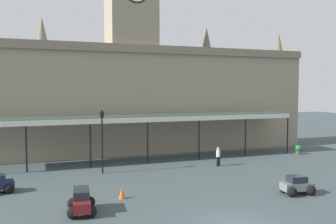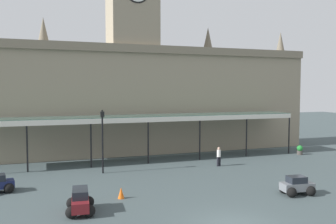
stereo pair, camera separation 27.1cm
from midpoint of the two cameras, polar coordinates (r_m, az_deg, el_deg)
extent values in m
cube|color=gray|center=(37.39, -5.63, 1.95)|extent=(39.18, 5.18, 11.12)
cube|color=gray|center=(34.95, -4.64, 10.31)|extent=(39.18, 0.30, 0.80)
cube|color=gray|center=(38.38, -5.73, 16.77)|extent=(4.80, 4.80, 8.52)
cone|color=#6E6554|center=(36.84, -19.50, 12.44)|extent=(1.10, 1.10, 2.60)
cone|color=#6E6554|center=(40.72, 6.74, 11.76)|extent=(1.10, 1.10, 2.60)
cone|color=#6E6554|center=(45.74, 18.05, 10.71)|extent=(1.10, 1.10, 2.60)
cube|color=#38564C|center=(32.83, -3.71, -0.70)|extent=(30.54, 3.20, 0.16)
cube|color=silver|center=(31.31, -2.94, -1.27)|extent=(30.54, 0.12, 0.44)
cylinder|color=black|center=(30.55, -21.79, -5.30)|extent=(0.14, 0.14, 4.10)
cylinder|color=black|center=(30.70, -12.22, -5.08)|extent=(0.14, 0.14, 4.10)
cylinder|color=black|center=(31.67, -3.00, -4.73)|extent=(0.14, 0.14, 4.10)
cylinder|color=black|center=(33.41, 5.45, -4.31)|extent=(0.14, 0.14, 4.10)
cylinder|color=black|center=(35.78, 12.92, -3.85)|extent=(0.14, 0.14, 4.10)
cylinder|color=black|center=(38.69, 19.36, -3.40)|extent=(0.14, 0.14, 4.10)
cube|color=maroon|center=(20.08, -13.75, -14.22)|extent=(1.07, 2.31, 0.55)
cube|color=#1E232B|center=(20.12, -13.77, -12.69)|extent=(0.95, 1.61, 0.45)
sphere|color=black|center=(19.42, -12.33, -15.52)|extent=(0.64, 0.64, 0.64)
sphere|color=black|center=(19.41, -15.09, -15.57)|extent=(0.64, 0.64, 0.64)
sphere|color=black|center=(20.89, -12.49, -14.13)|extent=(0.64, 0.64, 0.64)
sphere|color=black|center=(20.89, -15.03, -14.18)|extent=(0.64, 0.64, 0.64)
cube|color=slate|center=(24.18, 20.65, -11.32)|extent=(2.13, 1.09, 0.50)
cube|color=#1E232B|center=(24.04, 20.57, -10.27)|extent=(1.18, 0.91, 0.42)
sphere|color=black|center=(24.95, 21.39, -11.35)|extent=(0.64, 0.64, 0.64)
sphere|color=black|center=(24.25, 22.58, -11.81)|extent=(0.64, 0.64, 0.64)
sphere|color=black|center=(24.24, 18.69, -11.73)|extent=(0.64, 0.64, 0.64)
sphere|color=black|center=(23.52, 19.83, -12.23)|extent=(0.64, 0.64, 0.64)
sphere|color=black|center=(26.05, -24.45, -10.79)|extent=(0.64, 0.64, 0.64)
sphere|color=black|center=(25.20, -24.25, -11.27)|extent=(0.64, 0.64, 0.64)
cylinder|color=black|center=(31.04, 8.38, -8.01)|extent=(0.17, 0.17, 0.82)
cylinder|color=black|center=(31.17, 8.70, -7.97)|extent=(0.17, 0.17, 0.82)
cylinder|color=silver|center=(30.97, 8.55, -6.69)|extent=(0.34, 0.34, 0.62)
sphere|color=tan|center=(30.90, 8.56, -5.91)|extent=(0.23, 0.23, 0.23)
cylinder|color=black|center=(28.35, -10.37, -5.36)|extent=(0.13, 0.13, 4.51)
cube|color=black|center=(28.07, -10.43, -0.37)|extent=(0.30, 0.30, 0.44)
sphere|color=black|center=(28.05, -10.43, 0.20)|extent=(0.14, 0.14, 0.14)
cone|color=orange|center=(22.14, -7.32, -12.97)|extent=(0.40, 0.40, 0.70)
cylinder|color=#47423D|center=(38.60, 20.91, -6.21)|extent=(0.56, 0.56, 0.42)
sphere|color=#207C2D|center=(38.53, 20.93, -5.56)|extent=(0.60, 0.60, 0.60)
camera|label=1|loc=(0.14, -89.70, 0.02)|focal=37.31mm
camera|label=2|loc=(0.14, 90.30, -0.02)|focal=37.31mm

